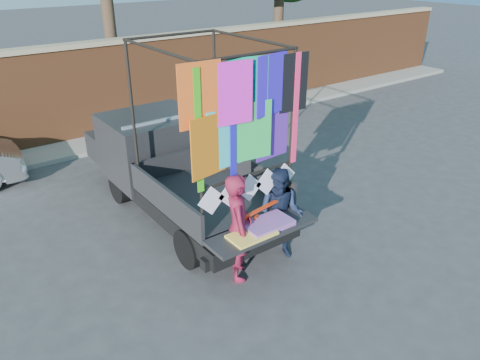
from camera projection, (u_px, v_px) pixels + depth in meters
ground at (254, 243)px, 8.38m from camera, size 90.00×90.00×0.00m
brick_wall at (98, 89)px, 12.88m from camera, size 30.00×0.45×2.61m
curb at (114, 139)px, 12.92m from camera, size 30.00×1.20×0.12m
pickup_truck at (167, 163)px, 9.41m from camera, size 2.19×5.50×3.46m
woman at (238, 227)px, 7.18m from camera, size 0.69×0.77×1.78m
man at (280, 214)px, 7.73m from camera, size 0.91×0.98×1.60m
streamer_bundle at (255, 222)px, 7.39m from camera, size 0.93×0.19×0.64m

